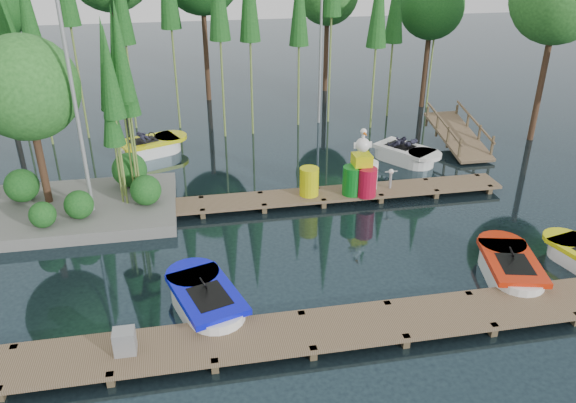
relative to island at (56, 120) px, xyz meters
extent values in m
plane|color=#1C2E35|center=(6.30, -3.29, -3.18)|extent=(90.00, 90.00, 0.00)
cube|color=brown|center=(6.30, -7.79, -2.93)|extent=(18.00, 1.50, 0.10)
cube|color=brown|center=(-0.15, -8.42, -3.13)|extent=(0.16, 0.16, 0.50)
cube|color=brown|center=(-0.15, -7.16, -3.13)|extent=(0.16, 0.16, 0.50)
cube|color=brown|center=(2.00, -8.42, -3.13)|extent=(0.16, 0.16, 0.50)
cube|color=brown|center=(2.00, -7.16, -3.13)|extent=(0.16, 0.16, 0.50)
cube|color=brown|center=(4.15, -8.42, -3.13)|extent=(0.16, 0.16, 0.50)
cube|color=brown|center=(4.15, -7.16, -3.13)|extent=(0.16, 0.16, 0.50)
cube|color=brown|center=(6.30, -8.42, -3.13)|extent=(0.16, 0.16, 0.50)
cube|color=brown|center=(6.30, -7.16, -3.13)|extent=(0.16, 0.16, 0.50)
cube|color=brown|center=(8.45, -8.42, -3.13)|extent=(0.16, 0.16, 0.50)
cube|color=brown|center=(8.45, -7.16, -3.13)|extent=(0.16, 0.16, 0.50)
cube|color=brown|center=(10.60, -8.42, -3.13)|extent=(0.16, 0.16, 0.50)
cube|color=brown|center=(10.60, -7.16, -3.13)|extent=(0.16, 0.16, 0.50)
cube|color=brown|center=(12.75, -8.42, -3.13)|extent=(0.16, 0.16, 0.50)
cube|color=brown|center=(12.75, -7.16, -3.13)|extent=(0.16, 0.16, 0.50)
cube|color=brown|center=(7.30, -0.79, -2.93)|extent=(15.00, 1.20, 0.10)
cube|color=brown|center=(0.20, -1.27, -3.13)|extent=(0.16, 0.16, 0.50)
cube|color=brown|center=(0.20, -0.31, -3.13)|extent=(0.16, 0.16, 0.50)
cube|color=brown|center=(2.23, -1.27, -3.13)|extent=(0.16, 0.16, 0.50)
cube|color=brown|center=(2.23, -0.31, -3.13)|extent=(0.16, 0.16, 0.50)
cube|color=brown|center=(4.26, -1.27, -3.13)|extent=(0.16, 0.16, 0.50)
cube|color=brown|center=(4.26, -0.31, -3.13)|extent=(0.16, 0.16, 0.50)
cube|color=brown|center=(6.28, -1.27, -3.13)|extent=(0.16, 0.16, 0.50)
cube|color=brown|center=(6.28, -0.31, -3.13)|extent=(0.16, 0.16, 0.50)
cube|color=brown|center=(8.31, -1.27, -3.13)|extent=(0.16, 0.16, 0.50)
cube|color=brown|center=(8.31, -0.31, -3.13)|extent=(0.16, 0.16, 0.50)
cube|color=brown|center=(10.34, -1.27, -3.13)|extent=(0.16, 0.16, 0.50)
cube|color=brown|center=(10.34, -0.31, -3.13)|extent=(0.16, 0.16, 0.50)
cube|color=brown|center=(12.37, -1.27, -3.13)|extent=(0.16, 0.16, 0.50)
cube|color=brown|center=(12.37, -0.31, -3.13)|extent=(0.16, 0.16, 0.50)
cube|color=brown|center=(14.40, -1.27, -3.13)|extent=(0.16, 0.16, 0.50)
cube|color=brown|center=(14.40, -0.31, -3.13)|extent=(0.16, 0.16, 0.50)
cube|color=slate|center=(0.30, -0.29, -3.00)|extent=(6.20, 4.20, 0.42)
sphere|color=#1E5A1E|center=(-1.50, 0.31, -2.24)|extent=(1.10, 1.10, 1.10)
sphere|color=#1E5A1E|center=(0.50, -1.29, -2.34)|extent=(0.90, 0.90, 0.90)
sphere|color=#1E5A1E|center=(1.90, 0.91, -2.19)|extent=(1.20, 1.20, 1.20)
sphere|color=#1E5A1E|center=(-0.50, -1.69, -2.39)|extent=(0.80, 0.80, 0.80)
sphere|color=#1E5A1E|center=(2.50, -0.69, -2.29)|extent=(1.00, 1.00, 1.00)
cylinder|color=#3E281A|center=(-0.70, 0.11, -1.18)|extent=(0.24, 0.24, 3.60)
sphere|color=#2F7429|center=(-0.70, 0.11, 1.02)|extent=(3.20, 3.20, 3.20)
cylinder|color=olive|center=(2.04, 0.27, -0.22)|extent=(0.07, 0.07, 5.93)
cone|color=#1E5A1E|center=(2.04, 0.27, 1.86)|extent=(0.70, 0.70, 2.97)
cylinder|color=olive|center=(1.73, 0.11, -0.35)|extent=(0.07, 0.07, 5.66)
cone|color=#1E5A1E|center=(1.73, 0.11, 1.63)|extent=(0.70, 0.70, 2.83)
cylinder|color=olive|center=(2.23, 0.30, -0.57)|extent=(0.07, 0.07, 5.22)
cone|color=#1E5A1E|center=(2.23, 0.30, 1.26)|extent=(0.70, 0.70, 2.61)
cylinder|color=olive|center=(1.85, -0.51, -0.42)|extent=(0.07, 0.07, 5.53)
cone|color=#1E5A1E|center=(1.85, -0.51, 1.52)|extent=(0.70, 0.70, 2.76)
cylinder|color=olive|center=(1.71, -0.39, -1.18)|extent=(0.07, 0.07, 4.01)
cone|color=#1E5A1E|center=(1.71, -0.39, 0.23)|extent=(0.70, 0.70, 2.01)
cylinder|color=olive|center=(2.17, 0.16, -0.13)|extent=(0.07, 0.07, 6.11)
cone|color=#1E5A1E|center=(2.17, 0.16, 2.01)|extent=(0.70, 0.70, 3.05)
cylinder|color=#3E281A|center=(19.04, 3.61, -0.15)|extent=(0.26, 0.26, 6.06)
cylinder|color=#3E281A|center=(16.28, 9.35, -0.67)|extent=(0.26, 0.26, 5.02)
sphere|color=#1E5A1E|center=(16.28, 9.35, 1.84)|extent=(3.16, 3.16, 3.16)
cylinder|color=#3E281A|center=(12.04, 13.41, -0.53)|extent=(0.26, 0.26, 5.31)
cylinder|color=#3E281A|center=(5.30, 12.74, 0.05)|extent=(0.26, 0.26, 6.46)
cylinder|color=#3E281A|center=(0.88, 12.71, 0.24)|extent=(0.26, 0.26, 6.85)
cylinder|color=#3E281A|center=(-4.29, 10.46, -0.44)|extent=(0.26, 0.26, 5.48)
cylinder|color=olive|center=(-3.43, 9.19, 1.00)|extent=(0.09, 0.09, 8.36)
cylinder|color=olive|center=(-1.86, 6.94, 0.55)|extent=(0.09, 0.09, 7.48)
cone|color=#1E5A1E|center=(-1.86, 6.94, 2.65)|extent=(0.90, 0.90, 4.11)
cylinder|color=olive|center=(-0.41, 7.53, 1.65)|extent=(0.09, 0.09, 9.66)
cylinder|color=olive|center=(1.62, 8.54, 0.66)|extent=(0.09, 0.09, 7.69)
cylinder|color=olive|center=(3.67, 8.19, 1.31)|extent=(0.09, 0.09, 8.99)
cylinder|color=olive|center=(5.66, 6.58, 1.03)|extent=(0.09, 0.09, 8.44)
cylinder|color=olive|center=(6.95, 6.71, 0.93)|extent=(0.09, 0.09, 8.22)
cylinder|color=olive|center=(9.25, 7.58, 0.52)|extent=(0.09, 0.09, 7.41)
cylinder|color=olive|center=(10.79, 7.80, 1.70)|extent=(0.09, 0.09, 9.77)
cylinder|color=olive|center=(12.54, 6.54, 0.52)|extent=(0.09, 0.09, 7.40)
cylinder|color=olive|center=(13.93, 8.13, 0.39)|extent=(0.09, 0.09, 7.14)
cylinder|color=olive|center=(16.47, 9.13, 1.12)|extent=(0.09, 0.09, 8.61)
cylinder|color=gray|center=(0.80, -0.79, 0.32)|extent=(0.12, 0.12, 7.00)
cylinder|color=gray|center=(10.30, 7.71, 0.32)|extent=(0.12, 0.12, 7.00)
cube|color=brown|center=(15.30, 3.21, -2.63)|extent=(1.50, 3.94, 0.95)
cube|color=brown|center=(14.60, 1.61, -2.59)|extent=(0.08, 0.08, 0.90)
cube|color=brown|center=(14.60, 2.71, -2.48)|extent=(0.08, 0.08, 0.90)
cube|color=brown|center=(14.60, 3.81, -2.37)|extent=(0.08, 0.08, 0.90)
cube|color=brown|center=(14.60, 4.91, -2.26)|extent=(0.08, 0.08, 0.90)
cube|color=brown|center=(14.60, 3.21, -2.03)|extent=(0.06, 3.54, 0.83)
cube|color=brown|center=(16.00, 1.61, -2.59)|extent=(0.08, 0.08, 0.90)
cube|color=brown|center=(16.00, 2.71, -2.48)|extent=(0.08, 0.08, 0.90)
cube|color=brown|center=(16.00, 3.81, -2.37)|extent=(0.08, 0.08, 0.90)
cube|color=brown|center=(16.00, 4.91, -2.26)|extent=(0.08, 0.08, 0.90)
cube|color=brown|center=(16.00, 3.21, -2.03)|extent=(0.06, 3.54, 0.83)
cube|color=white|center=(4.11, -6.34, -2.96)|extent=(1.69, 1.69, 0.61)
cylinder|color=white|center=(3.91, -5.70, -2.96)|extent=(1.68, 1.68, 0.61)
cylinder|color=white|center=(4.32, -6.99, -2.96)|extent=(1.68, 1.68, 0.61)
cube|color=#080DCD|center=(4.11, -6.34, -2.63)|extent=(2.01, 2.64, 0.16)
cylinder|color=#080DCD|center=(3.82, -5.40, -2.63)|extent=(1.72, 1.72, 0.16)
cube|color=black|center=(4.18, -6.55, -2.57)|extent=(1.13, 1.30, 0.07)
torus|color=black|center=(4.06, -6.18, -2.40)|extent=(0.25, 0.34, 0.30)
cube|color=white|center=(12.21, -6.36, -2.97)|extent=(1.56, 1.57, 0.59)
cylinder|color=white|center=(12.36, -5.73, -2.97)|extent=(1.56, 1.56, 0.59)
cylinder|color=white|center=(12.05, -6.99, -2.97)|extent=(1.56, 1.56, 0.59)
cube|color=red|center=(12.21, -6.36, -2.65)|extent=(1.81, 2.50, 0.15)
cylinder|color=red|center=(12.43, -5.44, -2.65)|extent=(1.59, 1.59, 0.15)
cube|color=black|center=(12.16, -6.57, -2.60)|extent=(1.03, 1.22, 0.06)
torus|color=black|center=(12.25, -6.20, -2.43)|extent=(0.23, 0.33, 0.29)
cylinder|color=white|center=(14.47, -5.65, -3.00)|extent=(1.36, 1.36, 0.51)
cylinder|color=#CCCE0A|center=(14.41, -5.40, -2.72)|extent=(1.38, 1.38, 0.13)
cube|color=white|center=(2.36, 4.92, -2.96)|extent=(1.77, 1.76, 0.61)
cylinder|color=white|center=(2.98, 5.19, -2.96)|extent=(1.76, 1.76, 0.61)
cylinder|color=white|center=(1.74, 4.66, -2.96)|extent=(1.76, 1.76, 0.61)
cube|color=#CCCE0A|center=(2.36, 4.92, -2.63)|extent=(2.68, 2.17, 0.16)
cylinder|color=#CCCE0A|center=(3.26, 5.31, -2.63)|extent=(1.79, 1.79, 0.16)
cube|color=black|center=(2.15, 4.83, -2.58)|extent=(1.34, 1.20, 0.07)
torus|color=black|center=(2.51, 4.99, -2.40)|extent=(0.35, 0.27, 0.30)
imported|color=#1E1E2D|center=(2.10, 4.81, -2.31)|extent=(0.59, 0.52, 1.09)
cube|color=white|center=(12.53, 2.23, -2.97)|extent=(1.79, 1.80, 0.59)
cylinder|color=white|center=(12.89, 1.69, -2.97)|extent=(1.79, 1.79, 0.59)
cylinder|color=white|center=(12.16, 2.76, -2.97)|extent=(1.79, 1.79, 0.59)
cube|color=white|center=(12.53, 2.23, -2.65)|extent=(2.35, 2.59, 0.15)
cylinder|color=white|center=(13.06, 1.45, -2.65)|extent=(1.82, 1.82, 0.15)
cube|color=black|center=(12.41, 2.40, -2.60)|extent=(1.26, 1.33, 0.06)
torus|color=black|center=(12.62, 2.09, -2.43)|extent=(0.30, 0.33, 0.28)
imported|color=#1E1E2D|center=(12.38, 2.45, -2.38)|extent=(0.51, 0.54, 0.96)
imported|color=#1E1E2D|center=(12.90, 2.35, -2.44)|extent=(0.39, 0.42, 0.73)
cube|color=gray|center=(2.29, -7.79, -2.60)|extent=(0.46, 0.39, 0.57)
cylinder|color=#CCCE0A|center=(7.91, -0.79, -2.39)|extent=(0.65, 0.65, 0.98)
cylinder|color=#0B6919|center=(9.36, -1.00, -2.38)|extent=(0.67, 0.67, 1.00)
cylinder|color=white|center=(10.03, -0.67, -2.38)|extent=(0.67, 0.67, 1.00)
cylinder|color=#A90C27|center=(9.81, -1.22, -2.38)|extent=(0.67, 0.67, 1.00)
cube|color=#CCCE0A|center=(9.70, -0.89, -1.69)|extent=(0.61, 0.61, 0.39)
sphere|color=white|center=(9.70, -0.89, -1.16)|extent=(0.49, 0.49, 0.49)
cylinder|color=white|center=(9.70, -0.89, -0.89)|extent=(0.11, 0.11, 0.33)
sphere|color=white|center=(9.70, -0.89, -0.70)|extent=(0.22, 0.22, 0.22)
cone|color=orange|center=(9.70, -1.11, -0.72)|extent=(0.11, 0.33, 0.11)
cube|color=white|center=(9.70, -0.89, -1.16)|extent=(0.61, 0.07, 0.20)
cylinder|color=gray|center=(10.82, -0.79, -2.61)|extent=(0.09, 0.09, 0.54)
sphere|color=white|center=(10.82, -0.79, -2.26)|extent=(0.18, 0.18, 0.18)
cube|color=gray|center=(10.82, -0.79, -2.26)|extent=(0.45, 0.04, 0.04)
cone|color=orange|center=(10.82, -0.90, -2.26)|extent=(0.04, 0.09, 0.04)
camera|label=1|loc=(3.98, -17.73, 5.39)|focal=35.00mm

